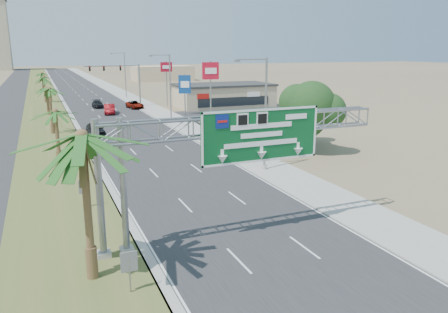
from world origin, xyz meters
name	(u,v)px	position (x,y,z in m)	size (l,w,h in m)	color
road	(82,91)	(0.00, 110.00, 0.01)	(12.00, 300.00, 0.02)	#28282B
sidewalk_right	(115,89)	(8.50, 110.00, 0.05)	(4.00, 300.00, 0.10)	#9E9B93
median_grass	(42,92)	(-10.00, 110.00, 0.06)	(7.00, 300.00, 0.12)	#495A27
opposing_road	(11,93)	(-17.00, 110.00, 0.01)	(8.00, 300.00, 0.02)	#28282B
sign_gantry	(233,135)	(-1.06, 9.93, 6.06)	(16.75, 1.24, 7.50)	gray
palm_near	(82,137)	(-9.20, 8.00, 6.93)	(5.70, 5.70, 8.35)	brown
palm_row_b	(55,113)	(-9.50, 32.00, 4.90)	(3.99, 3.99, 5.95)	brown
palm_row_c	(49,90)	(-9.50, 48.00, 5.66)	(3.99, 3.99, 6.75)	brown
palm_row_d	(46,89)	(-9.50, 66.00, 4.42)	(3.99, 3.99, 5.45)	brown
palm_row_e	(44,78)	(-9.50, 85.00, 5.09)	(3.99, 3.99, 6.15)	brown
palm_row_f	(42,73)	(-9.50, 110.00, 4.71)	(3.99, 3.99, 5.75)	brown
streetlight_near	(263,119)	(7.30, 22.00, 4.69)	(3.27, 0.44, 10.00)	gray
streetlight_mid	(169,90)	(7.30, 52.00, 4.69)	(3.27, 0.44, 10.00)	gray
streetlight_far	(124,77)	(7.30, 88.00, 4.69)	(3.27, 0.44, 10.00)	gray
signal_mast	(129,81)	(5.17, 71.97, 4.85)	(10.28, 0.71, 8.00)	gray
store_building	(223,96)	(22.00, 66.00, 2.00)	(18.00, 10.00, 4.00)	#C8B087
oak_near	(311,111)	(15.00, 26.00, 4.53)	(4.50, 4.50, 6.80)	brown
oak_far	(313,111)	(18.00, 30.00, 3.82)	(3.50, 3.50, 5.60)	brown
median_signback_a	(129,265)	(-7.80, 6.00, 1.45)	(0.75, 0.08, 2.08)	gray
median_signback_b	(84,189)	(-8.50, 18.00, 1.45)	(0.75, 0.08, 2.08)	gray
building_distant_right	(162,73)	(30.00, 140.00, 2.50)	(20.00, 12.00, 5.00)	#C8B087
car_left_lane	(95,129)	(-4.55, 44.68, 0.83)	(1.97, 4.90, 1.67)	black
car_mid_lane	(110,109)	(0.10, 63.76, 0.83)	(1.75, 5.02, 1.65)	#65090D
car_right_lane	(135,105)	(5.50, 69.09, 0.68)	(2.26, 4.91, 1.36)	gray
car_far	(97,104)	(-0.74, 72.91, 0.67)	(1.89, 4.64, 1.35)	black
pole_sign_red_near	(211,75)	(11.97, 46.83, 7.18)	(2.42, 0.56, 9.12)	gray
pole_sign_blue	(185,86)	(11.55, 57.57, 4.86)	(1.97, 1.01, 6.77)	gray
pole_sign_red_far	(166,71)	(11.96, 69.89, 6.74)	(2.21, 0.45, 8.53)	gray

